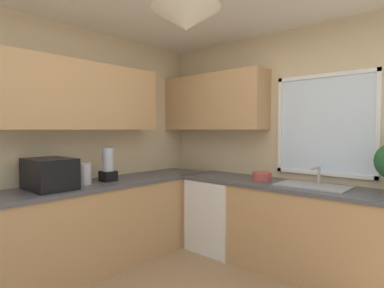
{
  "coord_description": "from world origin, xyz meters",
  "views": [
    {
      "loc": [
        1.38,
        -1.48,
        1.45
      ],
      "look_at": [
        -0.56,
        0.68,
        1.32
      ],
      "focal_mm": 29.7,
      "sensor_mm": 36.0,
      "label": 1
    }
  ],
  "objects_px": {
    "microwave": "(50,174)",
    "blender_appliance": "(108,166)",
    "kettle": "(85,174)",
    "bowl": "(262,176)",
    "dishwasher": "(219,214)",
    "sink_assembly": "(313,185)"
  },
  "relations": [
    {
      "from": "dishwasher",
      "to": "kettle",
      "type": "bearing_deg",
      "value": -114.48
    },
    {
      "from": "blender_appliance",
      "to": "bowl",
      "type": "bearing_deg",
      "value": 43.36
    },
    {
      "from": "dishwasher",
      "to": "microwave",
      "type": "xyz_separation_m",
      "value": [
        -0.66,
        -1.75,
        0.61
      ]
    },
    {
      "from": "kettle",
      "to": "sink_assembly",
      "type": "xyz_separation_m",
      "value": [
        1.76,
        1.44,
        -0.1
      ]
    },
    {
      "from": "dishwasher",
      "to": "blender_appliance",
      "type": "bearing_deg",
      "value": -120.51
    },
    {
      "from": "dishwasher",
      "to": "kettle",
      "type": "distance_m",
      "value": 1.65
    },
    {
      "from": "dishwasher",
      "to": "blender_appliance",
      "type": "height_order",
      "value": "blender_appliance"
    },
    {
      "from": "microwave",
      "to": "bowl",
      "type": "distance_m",
      "value": 2.16
    },
    {
      "from": "microwave",
      "to": "sink_assembly",
      "type": "relative_size",
      "value": 0.72
    },
    {
      "from": "microwave",
      "to": "blender_appliance",
      "type": "height_order",
      "value": "blender_appliance"
    },
    {
      "from": "kettle",
      "to": "bowl",
      "type": "xyz_separation_m",
      "value": [
        1.2,
        1.44,
        -0.06
      ]
    },
    {
      "from": "dishwasher",
      "to": "microwave",
      "type": "height_order",
      "value": "microwave"
    },
    {
      "from": "sink_assembly",
      "to": "blender_appliance",
      "type": "distance_m",
      "value": 2.12
    },
    {
      "from": "kettle",
      "to": "sink_assembly",
      "type": "relative_size",
      "value": 0.33
    },
    {
      "from": "kettle",
      "to": "microwave",
      "type": "bearing_deg",
      "value": -93.32
    },
    {
      "from": "kettle",
      "to": "blender_appliance",
      "type": "distance_m",
      "value": 0.29
    },
    {
      "from": "microwave",
      "to": "kettle",
      "type": "bearing_deg",
      "value": 86.68
    },
    {
      "from": "blender_appliance",
      "to": "kettle",
      "type": "bearing_deg",
      "value": -85.99
    },
    {
      "from": "bowl",
      "to": "microwave",
      "type": "bearing_deg",
      "value": -124.38
    },
    {
      "from": "dishwasher",
      "to": "sink_assembly",
      "type": "bearing_deg",
      "value": 1.84
    },
    {
      "from": "blender_appliance",
      "to": "sink_assembly",
      "type": "bearing_deg",
      "value": 33.06
    },
    {
      "from": "sink_assembly",
      "to": "bowl",
      "type": "height_order",
      "value": "sink_assembly"
    }
  ]
}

